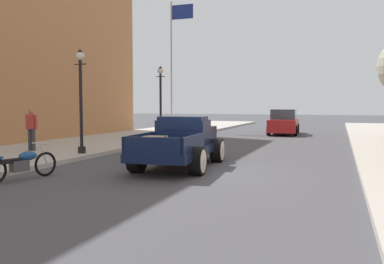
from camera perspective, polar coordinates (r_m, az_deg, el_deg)
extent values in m
plane|color=#47474C|center=(11.84, 0.27, -5.62)|extent=(140.00, 140.00, 0.00)
cube|color=#B7B2A8|center=(15.81, -25.34, -3.32)|extent=(5.50, 64.00, 0.15)
cube|color=#0F1938|center=(12.70, -1.67, -2.52)|extent=(2.15, 5.03, 0.24)
cube|color=#0F1938|center=(12.99, -1.22, -0.07)|extent=(1.64, 1.22, 0.80)
cube|color=#0F1938|center=(12.91, -1.28, 1.95)|extent=(1.51, 1.05, 0.12)
cube|color=#3D4C5B|center=(13.52, -0.53, 0.76)|extent=(1.32, 0.15, 0.44)
cube|color=#0F1938|center=(14.24, 0.28, -0.29)|extent=(1.44, 1.60, 0.52)
cube|color=silver|center=(15.02, 1.08, -0.15)|extent=(0.69, 0.15, 0.47)
cube|color=#0F1938|center=(11.36, -3.75, -2.57)|extent=(1.85, 2.23, 0.04)
cube|color=#0F1938|center=(11.63, -7.52, -1.36)|extent=(0.25, 2.10, 0.44)
cube|color=#0F1938|center=(11.10, 0.20, -1.57)|extent=(0.25, 2.10, 0.44)
cube|color=#0F1938|center=(10.40, -5.58, -1.96)|extent=(1.62, 0.21, 0.44)
cube|color=#0F1938|center=(12.29, -2.20, -1.05)|extent=(1.62, 0.21, 0.44)
cylinder|color=black|center=(14.26, -3.52, -2.38)|extent=(0.42, 0.83, 0.80)
cylinder|color=silver|center=(14.33, -4.22, -2.36)|extent=(0.07, 0.65, 0.66)
cylinder|color=silver|center=(14.33, -4.26, -2.36)|extent=(0.04, 0.24, 0.24)
cylinder|color=black|center=(13.79, 3.56, -2.60)|extent=(0.42, 0.83, 0.80)
cylinder|color=silver|center=(13.75, 4.31, -2.62)|extent=(0.07, 0.65, 0.66)
cylinder|color=silver|center=(13.75, 4.35, -2.62)|extent=(0.04, 0.24, 0.24)
cylinder|color=black|center=(11.77, -7.80, -3.75)|extent=(0.42, 0.83, 0.80)
cylinder|color=silver|center=(11.84, -8.62, -3.71)|extent=(0.07, 0.65, 0.66)
cylinder|color=silver|center=(11.85, -8.67, -3.71)|extent=(0.04, 0.24, 0.24)
cylinder|color=black|center=(11.19, 0.71, -4.11)|extent=(0.42, 0.83, 0.80)
cylinder|color=silver|center=(11.14, 1.63, -4.14)|extent=(0.07, 0.65, 0.66)
cylinder|color=silver|center=(11.14, 1.68, -4.15)|extent=(0.04, 0.24, 0.24)
cube|color=gray|center=(11.07, -5.23, -1.60)|extent=(0.63, 0.49, 0.40)
cube|color=#3D2D1E|center=(11.07, -5.23, -1.60)|extent=(0.62, 0.10, 0.42)
cube|color=olive|center=(11.56, -2.23, -1.66)|extent=(0.50, 0.40, 0.28)
torus|color=black|center=(11.76, -19.97, -4.28)|extent=(0.24, 0.67, 0.67)
cube|color=#4C4C51|center=(11.32, -23.18, -4.41)|extent=(0.34, 0.49, 0.28)
ellipsoid|color=navy|center=(11.43, -22.15, -3.14)|extent=(0.38, 0.57, 0.24)
cube|color=black|center=(11.17, -24.29, -3.77)|extent=(0.35, 0.60, 0.10)
cylinder|color=silver|center=(11.68, -20.25, -2.85)|extent=(0.11, 0.26, 0.58)
cylinder|color=silver|center=(11.59, -20.77, -1.52)|extent=(0.61, 0.19, 0.04)
cube|color=#AD1E1E|center=(27.20, 12.81, 0.95)|extent=(1.94, 4.38, 0.80)
cube|color=#384C5B|center=(27.03, 12.81, 2.46)|extent=(1.62, 2.08, 0.64)
cylinder|color=black|center=(28.57, 11.35, 0.55)|extent=(0.25, 0.67, 0.66)
cylinder|color=black|center=(28.45, 14.65, 0.48)|extent=(0.25, 0.67, 0.66)
cylinder|color=black|center=(26.01, 10.77, 0.23)|extent=(0.25, 0.67, 0.66)
cylinder|color=black|center=(25.88, 14.40, 0.16)|extent=(0.25, 0.67, 0.66)
cylinder|color=#333338|center=(17.12, -21.91, -1.01)|extent=(0.14, 0.14, 0.86)
cylinder|color=#333338|center=(17.00, -21.46, -1.03)|extent=(0.14, 0.14, 0.86)
cube|color=#B23333|center=(17.02, -21.74, 1.37)|extent=(0.36, 0.22, 0.56)
cylinder|color=#B23333|center=(17.17, -22.29, 1.28)|extent=(0.09, 0.09, 0.54)
cylinder|color=#B23333|center=(16.87, -21.18, 1.27)|extent=(0.09, 0.09, 0.54)
sphere|color=#9E7051|center=(17.01, -21.78, 2.71)|extent=(0.22, 0.22, 0.22)
cylinder|color=black|center=(15.62, -15.29, -2.45)|extent=(0.28, 0.28, 0.24)
cylinder|color=black|center=(15.52, -15.40, 3.87)|extent=(0.12, 0.12, 3.20)
cylinder|color=black|center=(15.59, -15.50, 9.21)|extent=(0.50, 0.04, 0.04)
sphere|color=silver|center=(15.63, -15.52, 10.34)|extent=(0.32, 0.32, 0.32)
cone|color=black|center=(15.65, -15.53, 10.99)|extent=(0.24, 0.24, 0.14)
cylinder|color=black|center=(21.68, -4.43, -0.59)|extent=(0.28, 0.28, 0.24)
cylinder|color=black|center=(21.62, -4.45, 3.96)|extent=(0.12, 0.12, 3.20)
cylinder|color=black|center=(21.67, -4.47, 7.80)|extent=(0.50, 0.04, 0.04)
sphere|color=silver|center=(21.69, -4.48, 8.62)|extent=(0.32, 0.32, 0.32)
cone|color=black|center=(21.71, -4.48, 9.09)|extent=(0.24, 0.24, 0.14)
cylinder|color=#B2B2B7|center=(29.44, -2.93, 9.13)|extent=(0.12, 0.12, 9.00)
sphere|color=gold|center=(30.20, -2.96, 17.81)|extent=(0.16, 0.16, 0.16)
cube|color=navy|center=(29.72, -1.36, 16.60)|extent=(1.60, 0.03, 1.00)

